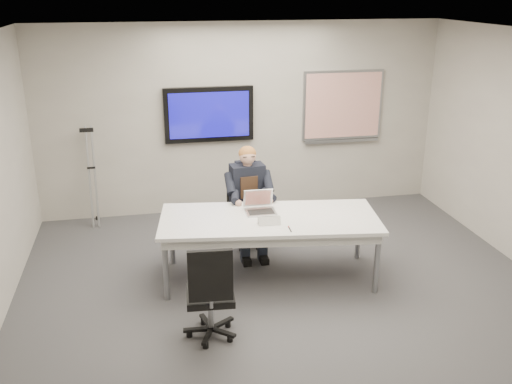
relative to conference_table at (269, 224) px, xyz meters
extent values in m
cube|color=#3C3C3F|center=(0.11, -0.69, -0.68)|extent=(6.00, 6.00, 0.02)
cube|color=silver|center=(0.11, -0.69, 2.12)|extent=(6.00, 6.00, 0.02)
cube|color=#A29C92|center=(0.11, 2.31, 0.72)|extent=(6.00, 0.02, 2.80)
cube|color=#A29C92|center=(0.11, -3.69, 0.72)|extent=(6.00, 0.02, 2.80)
cube|color=white|center=(0.00, 0.00, 0.07)|extent=(2.61, 1.36, 0.04)
cube|color=silver|center=(0.00, 0.00, -0.02)|extent=(2.49, 1.25, 0.10)
cylinder|color=gray|center=(-1.21, -0.27, -0.32)|extent=(0.06, 0.06, 0.73)
cylinder|color=gray|center=(1.09, -0.59, -0.32)|extent=(0.06, 0.06, 0.73)
cylinder|color=gray|center=(-1.09, 0.59, -0.32)|extent=(0.06, 0.06, 0.73)
cylinder|color=gray|center=(1.21, 0.27, -0.32)|extent=(0.06, 0.06, 0.73)
cube|color=black|center=(-0.39, 2.26, 0.82)|extent=(1.30, 0.08, 0.80)
cube|color=#0F0C8A|center=(-0.39, 2.22, 0.82)|extent=(1.16, 0.01, 0.66)
cube|color=gray|center=(1.66, 2.29, 0.87)|extent=(1.25, 0.04, 1.05)
cube|color=white|center=(1.66, 2.27, 0.87)|extent=(1.18, 0.01, 0.98)
cube|color=gray|center=(1.66, 2.25, 0.32)|extent=(1.18, 0.05, 0.04)
cylinder|color=gray|center=(-0.09, 0.93, -0.43)|extent=(0.05, 0.05, 0.32)
cube|color=black|center=(-0.09, 0.93, -0.27)|extent=(0.51, 0.51, 0.06)
cube|color=black|center=(-0.15, 1.11, 0.02)|extent=(0.37, 0.16, 0.46)
cylinder|color=gray|center=(-0.82, -1.05, -0.40)|extent=(0.06, 0.06, 0.35)
cube|color=black|center=(-0.82, -1.05, -0.23)|extent=(0.48, 0.48, 0.07)
cube|color=black|center=(-0.84, -1.27, 0.10)|extent=(0.41, 0.08, 0.51)
cube|color=black|center=(-0.09, 0.90, 0.16)|extent=(0.45, 0.28, 0.59)
cube|color=#352215|center=(-0.09, 0.78, 0.19)|extent=(0.22, 0.04, 0.28)
sphere|color=tan|center=(-0.09, 0.87, 0.57)|extent=(0.21, 0.21, 0.21)
ellipsoid|color=brown|center=(-0.09, 0.89, 0.60)|extent=(0.22, 0.22, 0.19)
cube|color=#B6B6B8|center=(-0.07, 0.15, 0.10)|extent=(0.35, 0.25, 0.02)
cube|color=black|center=(-0.07, 0.14, 0.11)|extent=(0.30, 0.17, 0.00)
cube|color=#B6B6B8|center=(-0.07, 0.31, 0.22)|extent=(0.35, 0.09, 0.23)
cube|color=red|center=(-0.07, 0.30, 0.22)|extent=(0.31, 0.07, 0.19)
cylinder|color=black|center=(0.14, -0.38, 0.09)|extent=(0.02, 0.15, 0.01)
camera|label=1|loc=(-1.35, -5.87, 2.58)|focal=40.00mm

